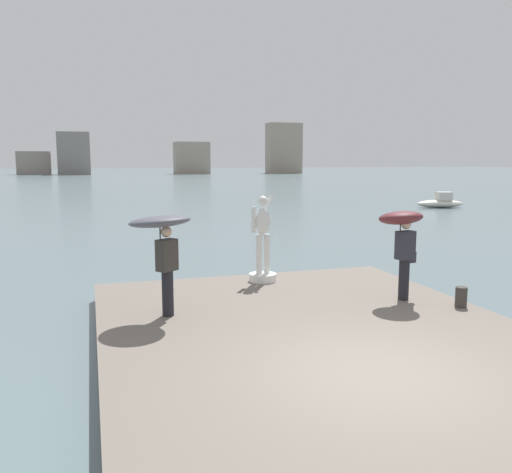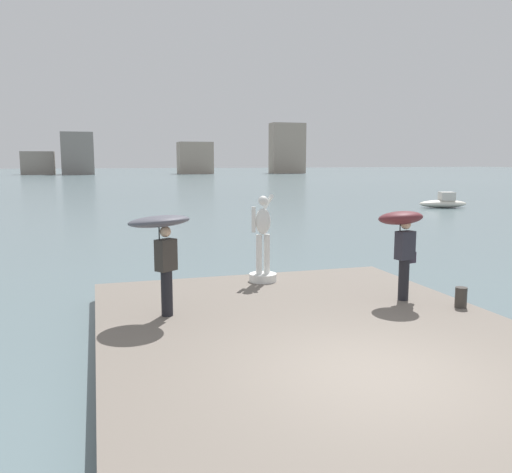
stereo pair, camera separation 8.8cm
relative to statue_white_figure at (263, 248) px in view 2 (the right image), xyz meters
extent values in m
plane|color=slate|center=(-0.24, 34.12, -1.22)|extent=(400.00, 400.00, 0.00)
cube|color=#70665B|center=(-0.24, -4.01, -1.02)|extent=(7.46, 9.73, 0.40)
cylinder|color=white|center=(0.00, -0.01, -0.72)|extent=(0.68, 0.68, 0.19)
cylinder|color=white|center=(-0.10, -0.01, -0.14)|extent=(0.15, 0.15, 0.97)
cylinder|color=white|center=(0.10, -0.01, -0.14)|extent=(0.15, 0.15, 0.97)
ellipsoid|color=white|center=(0.00, -0.01, 0.66)|extent=(0.38, 0.26, 0.64)
sphere|color=white|center=(0.00, -0.01, 1.16)|extent=(0.24, 0.24, 0.24)
cylinder|color=white|center=(-0.24, -0.01, 0.71)|extent=(0.10, 0.10, 0.62)
cylinder|color=white|center=(0.22, 0.26, 1.12)|extent=(0.10, 0.59, 0.40)
cylinder|color=black|center=(-2.64, -2.26, -0.38)|extent=(0.22, 0.22, 0.88)
cube|color=#38332D|center=(-2.64, -2.26, 0.36)|extent=(0.45, 0.42, 0.60)
sphere|color=beige|center=(-2.64, -2.26, 0.80)|extent=(0.21, 0.21, 0.21)
cylinder|color=#262626|center=(-2.76, -2.30, 0.68)|extent=(0.02, 0.02, 0.54)
ellipsoid|color=#4C4C56|center=(-2.76, -2.30, 1.01)|extent=(1.60, 1.61, 0.33)
cylinder|color=black|center=(2.32, -2.57, -0.38)|extent=(0.22, 0.22, 0.88)
cube|color=#2D2D38|center=(2.32, -2.57, 0.36)|extent=(0.42, 0.31, 0.60)
sphere|color=beige|center=(2.32, -2.57, 0.80)|extent=(0.21, 0.21, 0.21)
cylinder|color=#262626|center=(2.20, -2.55, 0.64)|extent=(0.02, 0.02, 0.46)
ellipsoid|color=#5B2328|center=(2.20, -2.55, 0.94)|extent=(1.08, 1.10, 0.40)
cube|color=#332838|center=(2.54, -2.50, 0.08)|extent=(0.20, 0.13, 0.24)
cylinder|color=#38332D|center=(3.12, -3.42, -0.61)|extent=(0.24, 0.24, 0.41)
ellipsoid|color=silver|center=(19.95, 20.17, -0.94)|extent=(3.58, 1.92, 0.57)
cube|color=beige|center=(20.20, 20.11, -0.40)|extent=(1.17, 1.06, 0.61)
cube|color=gray|center=(-16.76, 126.96, 1.56)|extent=(7.56, 4.40, 5.56)
cube|color=gray|center=(-7.45, 125.28, 3.85)|extent=(7.47, 7.42, 10.14)
cube|color=gray|center=(21.08, 123.80, 2.80)|extent=(8.55, 6.16, 8.05)
cube|color=gray|center=(45.83, 122.66, 5.39)|extent=(9.05, 4.51, 13.23)
camera|label=1|loc=(-3.96, -12.15, 2.12)|focal=37.21mm
camera|label=2|loc=(-3.88, -12.18, 2.12)|focal=37.21mm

